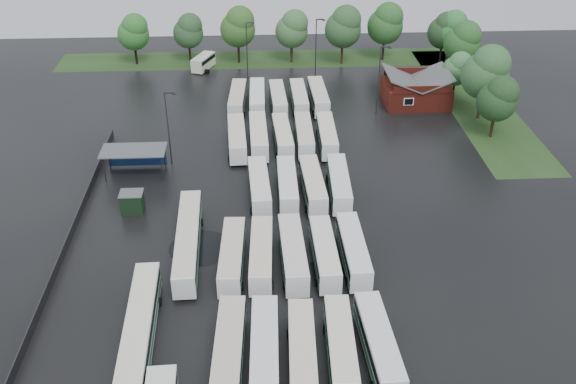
{
  "coord_description": "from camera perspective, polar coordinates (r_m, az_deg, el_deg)",
  "views": [
    {
      "loc": [
        -1.33,
        -51.73,
        41.03
      ],
      "look_at": [
        2.0,
        12.0,
        2.5
      ],
      "focal_mm": 40.0,
      "sensor_mm": 36.0,
      "label": 1
    }
  ],
  "objects": [
    {
      "name": "puddle_3",
      "position": [
        66.15,
        3.19,
        -7.27
      ],
      "size": [
        4.54,
        4.54,
        0.01
      ],
      "primitive_type": "cylinder",
      "color": "black",
      "rests_on": "ground"
    },
    {
      "name": "bus_r4c0",
      "position": [
        89.02,
        -4.56,
        4.78
      ],
      "size": [
        2.85,
        11.1,
        3.06
      ],
      "rotation": [
        0.0,
        0.0,
        0.05
      ],
      "color": "white",
      "rests_on": "ground"
    },
    {
      "name": "bus_r4c1",
      "position": [
        89.47,
        -2.64,
        5.01
      ],
      "size": [
        2.62,
        11.15,
        3.09
      ],
      "rotation": [
        0.0,
        0.0,
        0.02
      ],
      "color": "white",
      "rests_on": "ground"
    },
    {
      "name": "bus_r4c3",
      "position": [
        89.83,
        1.45,
        5.09
      ],
      "size": [
        2.35,
        10.61,
        2.95
      ],
      "rotation": [
        0.0,
        0.0,
        -0.01
      ],
      "color": "white",
      "rests_on": "ground"
    },
    {
      "name": "bus_r3c4",
      "position": [
        78.16,
        4.55,
        0.77
      ],
      "size": [
        2.71,
        10.95,
        3.03
      ],
      "rotation": [
        0.0,
        0.0,
        -0.04
      ],
      "color": "white",
      "rests_on": "ground"
    },
    {
      "name": "bus_r2c3",
      "position": [
        66.26,
        3.27,
        -5.45
      ],
      "size": [
        2.43,
        10.55,
        2.93
      ],
      "rotation": [
        0.0,
        0.0,
        0.02
      ],
      "color": "white",
      "rests_on": "ground"
    },
    {
      "name": "tree_north_4",
      "position": [
        119.39,
        5.01,
        14.46
      ],
      "size": [
        6.6,
        6.6,
        10.93
      ],
      "color": "#392619",
      "rests_on": "ground"
    },
    {
      "name": "tree_east_4",
      "position": [
        122.97,
        14.32,
        13.84
      ],
      "size": [
        6.03,
        6.03,
        9.98
      ],
      "color": "#332318",
      "rests_on": "ground"
    },
    {
      "name": "bus_r4c4",
      "position": [
        89.82,
        3.48,
        5.05
      ],
      "size": [
        2.46,
        10.77,
        2.99
      ],
      "rotation": [
        0.0,
        0.0,
        -0.02
      ],
      "color": "white",
      "rests_on": "ground"
    },
    {
      "name": "bus_r4c2",
      "position": [
        89.48,
        -0.48,
        4.98
      ],
      "size": [
        2.72,
        10.59,
        2.92
      ],
      "rotation": [
        0.0,
        0.0,
        0.05
      ],
      "color": "white",
      "rests_on": "ground"
    },
    {
      "name": "bus_r1c3",
      "position": [
        56.24,
        4.7,
        -13.5
      ],
      "size": [
        2.64,
        10.65,
        2.94
      ],
      "rotation": [
        0.0,
        0.0,
        -0.04
      ],
      "color": "white",
      "rests_on": "ground"
    },
    {
      "name": "tree_east_0",
      "position": [
        95.06,
        18.21,
        7.91
      ],
      "size": [
        5.63,
        5.63,
        9.33
      ],
      "color": "#311C10",
      "rests_on": "ground"
    },
    {
      "name": "bus_r1c1",
      "position": [
        55.73,
        -2.09,
        -13.81
      ],
      "size": [
        2.64,
        11.08,
        3.07
      ],
      "rotation": [
        0.0,
        0.0,
        -0.03
      ],
      "color": "white",
      "rests_on": "ground"
    },
    {
      "name": "west_fence",
      "position": [
        75.09,
        -18.64,
        -3.32
      ],
      "size": [
        0.1,
        50.0,
        1.2
      ],
      "primitive_type": "cube",
      "color": "#2D2D30",
      "rests_on": "ground"
    },
    {
      "name": "bus_r5c3",
      "position": [
        101.87,
        0.98,
        8.36
      ],
      "size": [
        2.43,
        10.65,
        2.96
      ],
      "rotation": [
        0.0,
        0.0,
        0.02
      ],
      "color": "white",
      "rests_on": "ground"
    },
    {
      "name": "tree_east_1",
      "position": [
        100.26,
        17.26,
        10.18
      ],
      "size": [
        7.03,
        7.03,
        11.65
      ],
      "color": "#372616",
      "rests_on": "ground"
    },
    {
      "name": "bus_r5c2",
      "position": [
        101.48,
        -0.89,
        8.27
      ],
      "size": [
        2.6,
        10.67,
        2.95
      ],
      "rotation": [
        0.0,
        0.0,
        0.03
      ],
      "color": "white",
      "rests_on": "ground"
    },
    {
      "name": "bus_r2c4",
      "position": [
        66.83,
        5.82,
        -5.17
      ],
      "size": [
        2.45,
        10.81,
        3.0
      ],
      "rotation": [
        0.0,
        0.0,
        0.01
      ],
      "color": "white",
      "rests_on": "ground"
    },
    {
      "name": "tree_north_1",
      "position": [
        121.85,
        -8.81,
        13.99
      ],
      "size": [
        5.51,
        5.51,
        9.13
      ],
      "color": "black",
      "rests_on": "ground"
    },
    {
      "name": "artic_bus_west_b",
      "position": [
        68.73,
        -8.88,
        -4.25
      ],
      "size": [
        2.77,
        16.32,
        3.02
      ],
      "rotation": [
        0.0,
        0.0,
        0.03
      ],
      "color": "white",
      "rests_on": "ground"
    },
    {
      "name": "tree_north_2",
      "position": [
        120.01,
        -4.42,
        14.46
      ],
      "size": [
        6.39,
        6.39,
        10.58
      ],
      "color": "black",
      "rests_on": "ground"
    },
    {
      "name": "wash_shed",
      "position": [
        84.49,
        -13.51,
        3.44
      ],
      "size": [
        8.2,
        4.2,
        3.58
      ],
      "color": "#2D2D30",
      "rests_on": "ground"
    },
    {
      "name": "lamp_post_nw",
      "position": [
        84.51,
        -10.56,
        6.03
      ],
      "size": [
        1.57,
        0.31,
        10.22
      ],
      "color": "#2D2D30",
      "rests_on": "ground"
    },
    {
      "name": "bus_r3c1",
      "position": [
        77.44,
        -2.57,
        0.53
      ],
      "size": [
        2.81,
        10.95,
        3.02
      ],
      "rotation": [
        0.0,
        0.0,
        0.05
      ],
      "color": "white",
      "rests_on": "ground"
    },
    {
      "name": "bus_r5c0",
      "position": [
        101.88,
        -4.51,
        8.28
      ],
      "size": [
        2.84,
        10.88,
        3.0
      ],
      "rotation": [
        0.0,
        0.0,
        -0.05
      ],
      "color": "white",
      "rests_on": "ground"
    },
    {
      "name": "tree_east_2",
      "position": [
        107.81,
        14.86,
        10.58
      ],
      "size": [
        4.73,
        4.73,
        7.83
      ],
      "color": "#352313",
      "rests_on": "ground"
    },
    {
      "name": "grass_strip_east",
      "position": [
        108.94,
        16.33,
        7.71
      ],
      "size": [
        10.0,
        50.0,
        0.01
      ],
      "primitive_type": "cube",
      "color": "#223F17",
      "rests_on": "ground"
    },
    {
      "name": "artic_bus_west_c",
      "position": [
        58.75,
        -13.07,
        -11.94
      ],
      "size": [
        2.84,
        16.43,
        3.04
      ],
      "rotation": [
        0.0,
        0.0,
        0.03
      ],
      "color": "white",
      "rests_on": "ground"
    },
    {
      "name": "ground",
      "position": [
        66.04,
        -1.2,
        -7.3
      ],
      "size": [
        160.0,
        160.0,
        0.0
      ],
      "primitive_type": "plane",
      "color": "black",
      "rests_on": "ground"
    },
    {
      "name": "bus_r2c0",
      "position": [
        66.02,
        -4.99,
        -5.65
      ],
      "size": [
        2.68,
        10.75,
        2.97
      ],
      "rotation": [
        0.0,
        0.0,
        -0.04
      ],
      "color": "white",
      "rests_on": "ground"
    },
    {
      "name": "grass_strip_north",
      "position": [
        123.59,
        -1.3,
        11.72
      ],
      "size": [
        80.0,
        10.0,
        0.01
      ],
      "primitive_type": "cube",
      "color": "#223F17",
      "rests_on": "ground"
    },
    {
      "name": "tree_north_0",
      "position": [
        122.35,
        -13.54,
        13.69
      ],
      "size": [
        5.72,
        5.72,
        9.47
      ],
      "color": "black",
      "rests_on": "ground"
    },
    {
      "name": "minibus",
      "position": [
        118.94,
        -7.54,
        11.4
      ],
      "size": [
        4.19,
        6.21,
        2.55
      ],
      "rotation": [
        0.0,
        0.0,
        -0.39
      ],
      "color": "white",
      "rests_on": "ground"
    },
    {
      "name": "bus_r1c2",
      "position": [
        55.67,
        1.26,
        -13.95
      ],
      "size": [
        2.65,
        10.68,
        2.95
      ],
      "rotation": [
        0.0,
        0.0,
        -0.04
      ],
      "color": "white",
      "rests_on": "ground"
    },
    {
      "name": "lamp_post_back_w",
      "position": [
        112.82,
        -3.62,
        12.82
      ],
      "size": [
        1.52,
        0.3,
        9.85
      ],
      "color": "#2D2D30",
      "rests_on": "ground"
    },
    {
      "name": "tree_north_5",
      "position": [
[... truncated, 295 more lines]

